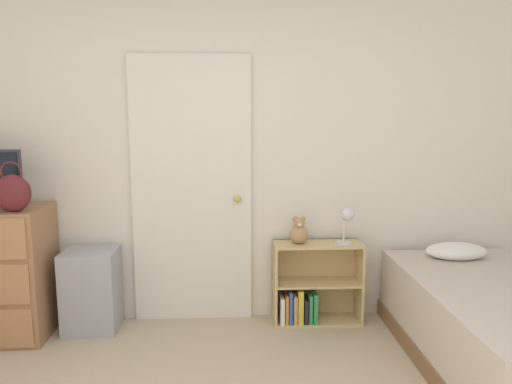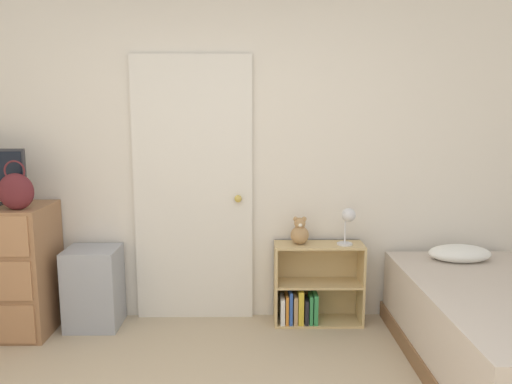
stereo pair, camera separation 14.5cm
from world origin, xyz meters
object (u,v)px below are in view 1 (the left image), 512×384
handbag (13,193)px  teddy_bear (299,232)px  bed (499,329)px  bookshelf (310,290)px  storage_bin (91,290)px  desk_lamp (347,218)px

handbag → teddy_bear: handbag is taller
bed → bookshelf: bearing=143.6°
bookshelf → bed: bed is taller
storage_bin → teddy_bear: teddy_bear is taller
desk_lamp → bed: size_ratio=0.15×
bed → storage_bin: bearing=164.9°
handbag → storage_bin: (0.41, 0.23, -0.77)m
storage_bin → desk_lamp: 1.96m
storage_bin → teddy_bear: (1.54, 0.05, 0.41)m
desk_lamp → bed: 1.22m
storage_bin → bookshelf: 1.63m
handbag → bed: 3.24m
teddy_bear → bed: bearing=-33.8°
storage_bin → teddy_bear: 1.59m
desk_lamp → handbag: bearing=-174.0°
handbag → desk_lamp: handbag is taller
desk_lamp → storage_bin: bearing=-179.7°
teddy_bear → storage_bin: bearing=-178.2°
storage_bin → desk_lamp: size_ratio=2.14×
storage_bin → desk_lamp: desk_lamp is taller
storage_bin → desk_lamp: (1.89, 0.01, 0.52)m
bookshelf → desk_lamp: (0.26, -0.04, 0.57)m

